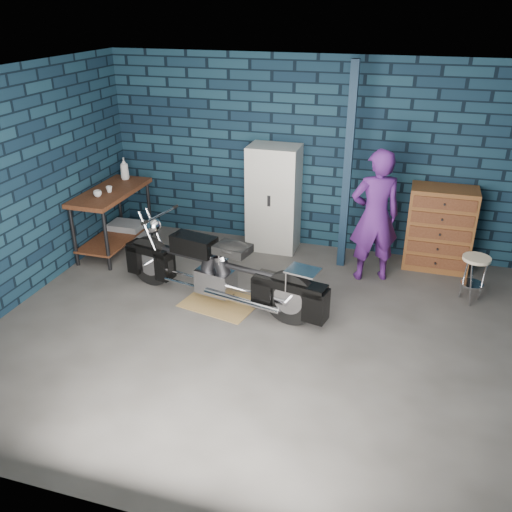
% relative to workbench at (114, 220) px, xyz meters
% --- Properties ---
extents(ground, '(6.00, 6.00, 0.00)m').
position_rel_workbench_xyz_m(ground, '(2.68, -1.50, -0.46)').
color(ground, '#53504D').
rests_on(ground, ground).
extents(room_walls, '(6.02, 5.01, 2.71)m').
position_rel_workbench_xyz_m(room_walls, '(2.68, -0.94, 1.45)').
color(room_walls, black).
rests_on(room_walls, ground).
extents(support_post, '(0.10, 0.10, 2.70)m').
position_rel_workbench_xyz_m(support_post, '(3.23, 0.45, 0.90)').
color(support_post, '#102134').
rests_on(support_post, ground).
extents(workbench, '(0.60, 1.40, 0.91)m').
position_rel_workbench_xyz_m(workbench, '(0.00, 0.00, 0.00)').
color(workbench, brown).
rests_on(workbench, ground).
extents(drip_mat, '(0.98, 0.81, 0.01)m').
position_rel_workbench_xyz_m(drip_mat, '(2.00, -1.02, -0.45)').
color(drip_mat, olive).
rests_on(drip_mat, ground).
extents(motorcycle, '(2.38, 1.09, 1.01)m').
position_rel_workbench_xyz_m(motorcycle, '(2.00, -1.02, 0.05)').
color(motorcycle, black).
rests_on(motorcycle, ground).
extents(person, '(0.74, 0.61, 1.73)m').
position_rel_workbench_xyz_m(person, '(3.65, 0.17, 0.41)').
color(person, '#4B1C69').
rests_on(person, ground).
extents(storage_bin, '(0.49, 0.35, 0.31)m').
position_rel_workbench_xyz_m(storage_bin, '(0.02, 0.29, -0.30)').
color(storage_bin, gray).
rests_on(storage_bin, ground).
extents(locker, '(0.71, 0.51, 1.52)m').
position_rel_workbench_xyz_m(locker, '(2.18, 0.73, 0.30)').
color(locker, beige).
rests_on(locker, ground).
extents(tool_chest, '(0.85, 0.47, 1.13)m').
position_rel_workbench_xyz_m(tool_chest, '(4.47, 0.73, 0.11)').
color(tool_chest, brown).
rests_on(tool_chest, ground).
extents(shop_stool, '(0.41, 0.41, 0.59)m').
position_rel_workbench_xyz_m(shop_stool, '(4.89, -0.11, -0.16)').
color(shop_stool, beige).
rests_on(shop_stool, ground).
extents(cup_a, '(0.13, 0.13, 0.09)m').
position_rel_workbench_xyz_m(cup_a, '(-0.01, -0.29, 0.50)').
color(cup_a, beige).
rests_on(cup_a, workbench).
extents(cup_b, '(0.10, 0.10, 0.08)m').
position_rel_workbench_xyz_m(cup_b, '(0.04, -0.07, 0.50)').
color(cup_b, beige).
rests_on(cup_b, workbench).
extents(bottle, '(0.17, 0.17, 0.33)m').
position_rel_workbench_xyz_m(bottle, '(-0.04, 0.52, 0.62)').
color(bottle, gray).
rests_on(bottle, workbench).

